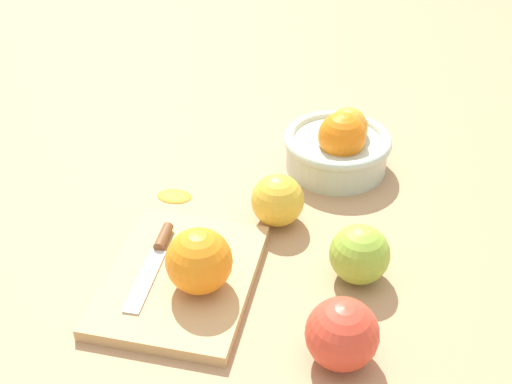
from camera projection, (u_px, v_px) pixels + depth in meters
The scene contains 9 objects.
ground_plane at pixel (227, 221), 0.94m from camera, with size 2.40×2.40×0.00m, color tan.
bowl at pixel (339, 145), 1.02m from camera, with size 0.16×0.16×0.10m.
cutting_board at pixel (180, 279), 0.83m from camera, with size 0.23×0.18×0.02m, color tan.
orange_on_board at pixel (199, 261), 0.79m from camera, with size 0.08×0.08×0.08m, color orange.
knife at pixel (156, 255), 0.85m from camera, with size 0.16×0.03×0.01m.
apple_back_center at pixel (278, 200), 0.92m from camera, with size 0.07×0.07×0.07m, color gold.
apple_back_right at pixel (360, 254), 0.83m from camera, with size 0.08×0.08×0.08m, color #8EB738.
apple_back_right_2 at pixel (342, 334), 0.72m from camera, with size 0.08×0.08×0.08m, color #D6422D.
citrus_peel at pixel (174, 194), 0.98m from camera, with size 0.05×0.04×0.01m, color orange.
Camera 1 is at (0.70, 0.24, 0.58)m, focal length 47.31 mm.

